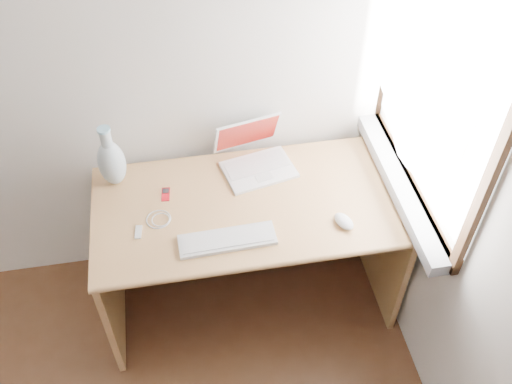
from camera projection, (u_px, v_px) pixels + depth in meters
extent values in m
cube|color=white|center=(439.00, 81.00, 2.12)|extent=(0.01, 0.90, 1.00)
cube|color=gray|center=(399.00, 183.00, 2.49)|extent=(0.10, 0.96, 0.06)
cube|color=white|center=(422.00, 76.00, 2.09)|extent=(0.02, 0.84, 0.92)
cube|color=tan|center=(249.00, 205.00, 2.52)|extent=(1.37, 0.68, 0.03)
cube|color=tan|center=(110.00, 274.00, 2.70)|extent=(0.03, 0.64, 0.69)
cube|color=tan|center=(381.00, 237.00, 2.86)|extent=(0.03, 0.64, 0.69)
cube|color=tan|center=(239.00, 190.00, 2.92)|extent=(1.31, 0.03, 0.45)
cube|color=white|center=(259.00, 170.00, 2.64)|extent=(0.36, 0.28, 0.02)
cube|color=white|center=(259.00, 168.00, 2.63)|extent=(0.31, 0.18, 0.00)
cube|color=white|center=(255.00, 137.00, 2.64)|extent=(0.33, 0.15, 0.20)
cube|color=maroon|center=(255.00, 137.00, 2.64)|extent=(0.30, 0.13, 0.18)
cube|color=silver|center=(227.00, 240.00, 2.35)|extent=(0.41, 0.13, 0.02)
cube|color=white|center=(227.00, 238.00, 2.34)|extent=(0.38, 0.11, 0.00)
ellipsoid|color=white|center=(344.00, 221.00, 2.41)|extent=(0.10, 0.12, 0.04)
cube|color=#A40B15|center=(166.00, 194.00, 2.54)|extent=(0.04, 0.08, 0.01)
cube|color=black|center=(166.00, 194.00, 2.53)|extent=(0.03, 0.03, 0.00)
torus|color=silver|center=(159.00, 219.00, 2.43)|extent=(0.14, 0.14, 0.01)
cube|color=silver|center=(138.00, 232.00, 2.39)|extent=(0.04, 0.07, 0.01)
ellipsoid|color=silver|center=(112.00, 163.00, 2.51)|extent=(0.12, 0.12, 0.23)
cylinder|color=silver|center=(106.00, 138.00, 2.41)|extent=(0.05, 0.05, 0.09)
cylinder|color=#8BC5DF|center=(104.00, 130.00, 2.38)|extent=(0.06, 0.06, 0.01)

